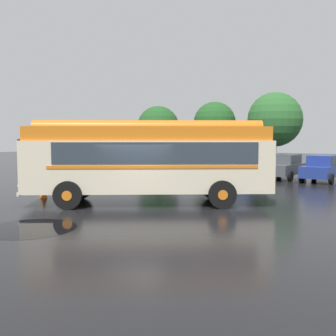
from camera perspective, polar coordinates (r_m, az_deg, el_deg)
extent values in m
plane|color=black|center=(15.74, -4.11, -5.71)|extent=(120.00, 120.00, 0.00)
cube|color=beige|center=(16.46, -2.85, 0.36)|extent=(9.62, 7.79, 2.10)
cube|color=orange|center=(16.43, -2.87, 4.99)|extent=(9.34, 7.51, 0.56)
cylinder|color=orange|center=(16.43, -2.87, 5.90)|extent=(8.12, 5.95, 0.60)
cube|color=#2D3842|center=(15.17, -1.80, 2.17)|extent=(6.57, 4.62, 0.84)
cube|color=#2D3842|center=(17.70, -1.82, 2.49)|extent=(6.57, 4.62, 0.84)
cube|color=orange|center=(15.20, -2.18, 0.14)|extent=(6.73, 4.73, 0.12)
cube|color=orange|center=(17.72, -2.14, 0.74)|extent=(6.73, 4.73, 0.12)
cube|color=#2D3842|center=(17.26, -19.77, 2.52)|extent=(1.29, 1.82, 0.88)
cube|color=black|center=(17.35, -19.67, -2.01)|extent=(0.57, 0.77, 0.56)
cube|color=silver|center=(17.40, -19.70, -3.09)|extent=(1.45, 2.00, 0.16)
sphere|color=white|center=(16.51, -20.65, -2.45)|extent=(0.22, 0.22, 0.22)
sphere|color=white|center=(18.21, -18.84, -1.79)|extent=(0.22, 0.22, 0.22)
cylinder|color=black|center=(15.65, -14.37, -3.85)|extent=(1.06, 0.86, 1.10)
cylinder|color=orange|center=(15.65, -14.37, -3.85)|extent=(0.50, 0.48, 0.39)
cylinder|color=black|center=(18.17, -12.60, -2.69)|extent=(1.06, 0.86, 1.10)
cylinder|color=orange|center=(18.17, -12.60, -2.69)|extent=(0.50, 0.48, 0.39)
cylinder|color=black|center=(15.51, 7.88, -3.83)|extent=(1.06, 0.86, 1.10)
cylinder|color=orange|center=(15.51, 7.88, -3.83)|extent=(0.50, 0.48, 0.39)
cylinder|color=black|center=(18.05, 6.48, -2.66)|extent=(1.06, 0.86, 1.10)
cylinder|color=orange|center=(18.05, 6.48, -2.66)|extent=(0.50, 0.48, 0.39)
cube|color=navy|center=(28.99, 11.30, 0.18)|extent=(1.86, 4.26, 0.70)
cube|color=navy|center=(29.09, 11.44, 1.51)|extent=(1.58, 2.24, 0.64)
cube|color=#2D3842|center=(28.79, 12.82, 1.46)|extent=(0.10, 1.93, 0.50)
cube|color=#2D3842|center=(29.40, 10.09, 1.56)|extent=(0.10, 1.93, 0.50)
cylinder|color=black|center=(27.48, 11.86, -0.79)|extent=(0.22, 0.65, 0.64)
cylinder|color=black|center=(28.22, 8.58, -0.61)|extent=(0.22, 0.65, 0.64)
cylinder|color=black|center=(29.88, 13.85, -0.41)|extent=(0.22, 0.65, 0.64)
cylinder|color=black|center=(30.56, 10.78, -0.26)|extent=(0.22, 0.65, 0.64)
cube|color=#4C5156|center=(27.62, 16.54, -0.12)|extent=(1.97, 4.30, 0.70)
cube|color=#4C5156|center=(27.72, 16.68, 1.28)|extent=(1.64, 2.28, 0.64)
cube|color=#2D3842|center=(27.47, 18.16, 1.22)|extent=(0.15, 1.93, 0.50)
cube|color=#2D3842|center=(27.99, 15.22, 1.34)|extent=(0.15, 1.93, 0.50)
cylinder|color=black|center=(26.13, 17.34, -1.16)|extent=(0.24, 0.65, 0.64)
cylinder|color=black|center=(26.77, 13.78, -0.96)|extent=(0.24, 0.65, 0.64)
cylinder|color=black|center=(28.59, 19.08, -0.74)|extent=(0.24, 0.65, 0.64)
cylinder|color=black|center=(29.17, 15.79, -0.57)|extent=(0.24, 0.65, 0.64)
cube|color=navy|center=(26.74, 21.48, -0.39)|extent=(1.95, 4.30, 0.70)
cube|color=navy|center=(26.84, 21.61, 1.06)|extent=(1.63, 2.27, 0.64)
cube|color=#2D3842|center=(26.65, 23.18, 0.99)|extent=(0.14, 1.93, 0.50)
cube|color=#2D3842|center=(27.04, 20.06, 1.12)|extent=(0.14, 1.93, 0.50)
cylinder|color=black|center=(25.29, 22.61, -1.48)|extent=(0.24, 0.65, 0.64)
cylinder|color=black|center=(25.77, 18.82, -1.27)|extent=(0.24, 0.65, 0.64)
cylinder|color=black|center=(28.25, 20.43, -0.83)|extent=(0.24, 0.65, 0.64)
cylinder|color=#4C3823|center=(37.85, -1.43, 1.92)|extent=(0.36, 0.36, 2.26)
sphere|color=#235623|center=(37.82, -1.44, 5.93)|extent=(4.05, 4.05, 4.05)
sphere|color=#235623|center=(37.84, -1.86, 5.65)|extent=(2.73, 2.73, 2.73)
cylinder|color=#4C3823|center=(34.81, 6.74, 2.03)|extent=(0.27, 0.27, 2.68)
sphere|color=#235623|center=(34.81, 6.78, 6.52)|extent=(3.68, 3.68, 3.68)
sphere|color=#235623|center=(34.91, 6.18, 7.06)|extent=(2.07, 2.07, 2.07)
cylinder|color=#4C3823|center=(33.76, 15.13, 1.75)|extent=(0.36, 0.36, 2.58)
sphere|color=#2D662D|center=(33.76, 15.23, 6.80)|extent=(4.48, 4.48, 4.48)
sphere|color=#2D662D|center=(33.77, 14.68, 6.57)|extent=(3.51, 3.51, 3.51)
cone|color=orange|center=(18.97, -17.61, -3.33)|extent=(0.36, 0.36, 0.55)
cylinder|color=black|center=(12.82, -19.37, -8.25)|extent=(2.81, 2.81, 0.01)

